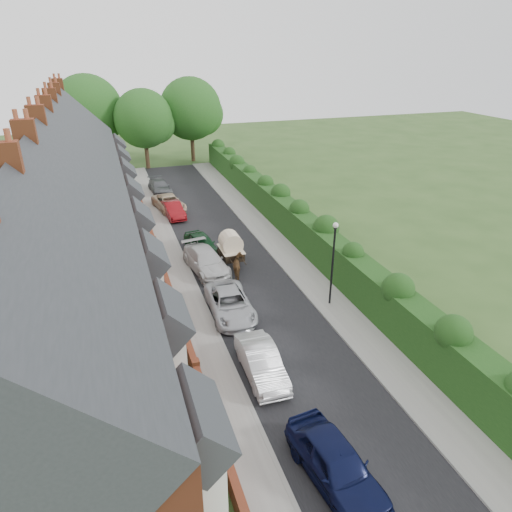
{
  "coord_description": "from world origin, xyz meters",
  "views": [
    {
      "loc": [
        -8.0,
        -16.45,
        13.95
      ],
      "look_at": [
        -0.04,
        7.31,
        2.2
      ],
      "focal_mm": 32.0,
      "sensor_mm": 36.0,
      "label": 1
    }
  ],
  "objects_px": {
    "car_green": "(202,244)",
    "car_grey": "(160,187)",
    "car_navy": "(336,463)",
    "horse_cart": "(231,246)",
    "car_beige": "(169,203)",
    "car_white": "(206,261)",
    "car_red": "(173,210)",
    "lamppost": "(333,254)",
    "horse": "(239,267)",
    "car_silver_b": "(230,304)",
    "car_silver_a": "(261,362)"
  },
  "relations": [
    {
      "from": "car_green",
      "to": "horse_cart",
      "type": "height_order",
      "value": "horse_cart"
    },
    {
      "from": "car_silver_a",
      "to": "car_white",
      "type": "distance_m",
      "value": 11.2
    },
    {
      "from": "car_silver_b",
      "to": "car_green",
      "type": "bearing_deg",
      "value": 90.39
    },
    {
      "from": "horse",
      "to": "car_green",
      "type": "bearing_deg",
      "value": -60.42
    },
    {
      "from": "car_white",
      "to": "car_beige",
      "type": "bearing_deg",
      "value": 83.92
    },
    {
      "from": "car_navy",
      "to": "car_silver_a",
      "type": "distance_m",
      "value": 6.14
    },
    {
      "from": "car_white",
      "to": "car_red",
      "type": "bearing_deg",
      "value": 83.96
    },
    {
      "from": "car_silver_a",
      "to": "car_silver_b",
      "type": "distance_m",
      "value": 5.47
    },
    {
      "from": "car_silver_a",
      "to": "car_green",
      "type": "xyz_separation_m",
      "value": [
        0.32,
        14.16,
        -0.0
      ]
    },
    {
      "from": "horse_cart",
      "to": "car_silver_a",
      "type": "bearing_deg",
      "value": -98.92
    },
    {
      "from": "car_white",
      "to": "car_grey",
      "type": "height_order",
      "value": "car_white"
    },
    {
      "from": "car_beige",
      "to": "horse",
      "type": "bearing_deg",
      "value": -90.82
    },
    {
      "from": "car_silver_a",
      "to": "car_red",
      "type": "height_order",
      "value": "car_silver_a"
    },
    {
      "from": "car_silver_a",
      "to": "car_green",
      "type": "bearing_deg",
      "value": 89.82
    },
    {
      "from": "horse",
      "to": "car_white",
      "type": "bearing_deg",
      "value": -28.46
    },
    {
      "from": "car_red",
      "to": "car_silver_b",
      "type": "bearing_deg",
      "value": -93.66
    },
    {
      "from": "car_navy",
      "to": "car_silver_b",
      "type": "relative_size",
      "value": 0.95
    },
    {
      "from": "car_beige",
      "to": "car_green",
      "type": "bearing_deg",
      "value": -95.24
    },
    {
      "from": "car_navy",
      "to": "horse_cart",
      "type": "distance_m",
      "value": 17.73
    },
    {
      "from": "car_silver_a",
      "to": "horse",
      "type": "distance_m",
      "value": 9.85
    },
    {
      "from": "car_white",
      "to": "horse_cart",
      "type": "height_order",
      "value": "horse_cart"
    },
    {
      "from": "car_silver_a",
      "to": "car_red",
      "type": "relative_size",
      "value": 1.07
    },
    {
      "from": "car_silver_a",
      "to": "horse",
      "type": "bearing_deg",
      "value": 80.49
    },
    {
      "from": "car_white",
      "to": "car_green",
      "type": "xyz_separation_m",
      "value": [
        0.34,
        2.96,
        -0.03
      ]
    },
    {
      "from": "car_red",
      "to": "car_beige",
      "type": "height_order",
      "value": "car_red"
    },
    {
      "from": "car_red",
      "to": "car_white",
      "type": "bearing_deg",
      "value": -93.19
    },
    {
      "from": "lamppost",
      "to": "car_grey",
      "type": "bearing_deg",
      "value": 104.14
    },
    {
      "from": "car_green",
      "to": "horse_cart",
      "type": "xyz_separation_m",
      "value": [
        1.5,
        -2.6,
        0.68
      ]
    },
    {
      "from": "car_beige",
      "to": "horse",
      "type": "xyz_separation_m",
      "value": [
        2.29,
        -14.72,
        0.08
      ]
    },
    {
      "from": "car_silver_b",
      "to": "car_grey",
      "type": "bearing_deg",
      "value": 93.64
    },
    {
      "from": "car_red",
      "to": "car_grey",
      "type": "relative_size",
      "value": 0.9
    },
    {
      "from": "car_beige",
      "to": "horse_cart",
      "type": "distance_m",
      "value": 13.06
    },
    {
      "from": "car_silver_b",
      "to": "car_beige",
      "type": "distance_m",
      "value": 18.93
    },
    {
      "from": "car_silver_b",
      "to": "horse_cart",
      "type": "height_order",
      "value": "horse_cart"
    },
    {
      "from": "car_beige",
      "to": "horse",
      "type": "height_order",
      "value": "horse"
    },
    {
      "from": "car_green",
      "to": "car_beige",
      "type": "height_order",
      "value": "car_green"
    },
    {
      "from": "car_navy",
      "to": "car_silver_a",
      "type": "height_order",
      "value": "car_navy"
    },
    {
      "from": "lamppost",
      "to": "car_green",
      "type": "bearing_deg",
      "value": 119.99
    },
    {
      "from": "lamppost",
      "to": "car_navy",
      "type": "bearing_deg",
      "value": -116.04
    },
    {
      "from": "car_red",
      "to": "horse_cart",
      "type": "bearing_deg",
      "value": -83.58
    },
    {
      "from": "car_navy",
      "to": "car_silver_b",
      "type": "height_order",
      "value": "car_navy"
    },
    {
      "from": "car_white",
      "to": "horse_cart",
      "type": "bearing_deg",
      "value": 3.13
    },
    {
      "from": "car_green",
      "to": "car_grey",
      "type": "bearing_deg",
      "value": 84.92
    },
    {
      "from": "car_silver_a",
      "to": "car_beige",
      "type": "relative_size",
      "value": 0.91
    },
    {
      "from": "car_green",
      "to": "car_beige",
      "type": "relative_size",
      "value": 0.88
    },
    {
      "from": "horse",
      "to": "lamppost",
      "type": "bearing_deg",
      "value": 139.39
    },
    {
      "from": "car_red",
      "to": "car_silver_a",
      "type": "bearing_deg",
      "value": -94.14
    },
    {
      "from": "car_grey",
      "to": "horse",
      "type": "height_order",
      "value": "horse"
    },
    {
      "from": "car_beige",
      "to": "horse_cart",
      "type": "xyz_separation_m",
      "value": [
        2.29,
        -12.84,
        0.73
      ]
    },
    {
      "from": "car_white",
      "to": "car_beige",
      "type": "relative_size",
      "value": 1.07
    }
  ]
}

